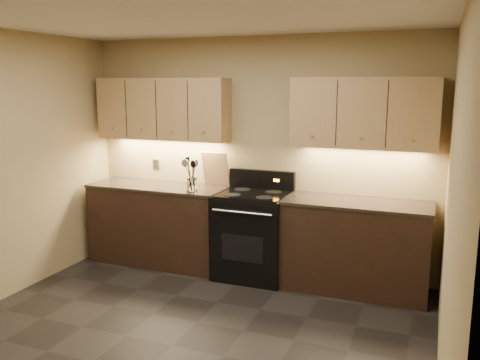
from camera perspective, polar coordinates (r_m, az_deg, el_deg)
name	(u,v)px	position (r m, az deg, el deg)	size (l,w,h in m)	color
floor	(173,346)	(4.35, -7.57, -17.95)	(4.00, 4.00, 0.00)	black
ceiling	(164,10)	(3.86, -8.57, 18.31)	(4.00, 4.00, 0.00)	silver
wall_back	(257,155)	(5.70, 1.87, 2.83)	(4.00, 0.04, 2.60)	tan
wall_right	(452,212)	(3.42, 22.69, -3.38)	(0.04, 4.00, 2.60)	tan
counter_left	(160,224)	(6.07, -9.02, -4.87)	(1.62, 0.62, 0.93)	black
counter_right	(356,246)	(5.32, 12.84, -7.24)	(1.46, 0.62, 0.93)	black
stove	(253,234)	(5.56, 1.49, -6.05)	(0.76, 0.68, 1.14)	black
upper_cab_left	(163,109)	(5.98, -8.67, 7.89)	(1.60, 0.30, 0.70)	tan
upper_cab_right	(364,113)	(5.23, 13.71, 7.32)	(1.44, 0.30, 0.70)	tan
outlet_plate	(156,164)	(6.28, -9.42, 1.75)	(0.09, 0.01, 0.12)	#B2B5BA
utensil_crock	(192,185)	(5.58, -5.43, -0.55)	(0.13, 0.13, 0.15)	white
cutting_board	(215,169)	(5.85, -2.77, 1.28)	(0.32, 0.02, 0.40)	tan
wooden_spoon	(189,174)	(5.57, -5.76, 0.62)	(0.06, 0.06, 0.33)	tan
black_spoon	(193,174)	(5.58, -5.30, 0.64)	(0.06, 0.06, 0.33)	black
black_turner	(191,173)	(5.54, -5.47, 0.79)	(0.08, 0.08, 0.37)	black
steel_skimmer	(194,175)	(5.52, -5.19, 0.57)	(0.09, 0.09, 0.33)	silver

